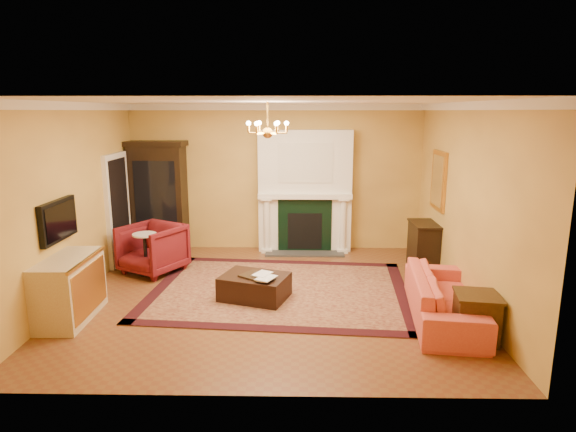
{
  "coord_description": "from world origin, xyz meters",
  "views": [
    {
      "loc": [
        0.43,
        -7.17,
        2.87
      ],
      "look_at": [
        0.3,
        0.3,
        1.23
      ],
      "focal_mm": 30.0,
      "sensor_mm": 36.0,
      "label": 1
    }
  ],
  "objects_px": {
    "console_table": "(423,246)",
    "leather_ottoman": "(255,287)",
    "wingback_armchair": "(152,246)",
    "china_cabinet": "(159,199)",
    "commode": "(69,289)",
    "end_table": "(476,318)",
    "pedestal_table": "(145,251)",
    "coral_sofa": "(444,290)"
  },
  "relations": [
    {
      "from": "leather_ottoman",
      "to": "wingback_armchair",
      "type": "bearing_deg",
      "value": 166.05
    },
    {
      "from": "pedestal_table",
      "to": "china_cabinet",
      "type": "bearing_deg",
      "value": 95.51
    },
    {
      "from": "commode",
      "to": "end_table",
      "type": "relative_size",
      "value": 2.04
    },
    {
      "from": "china_cabinet",
      "to": "console_table",
      "type": "relative_size",
      "value": 2.62
    },
    {
      "from": "pedestal_table",
      "to": "coral_sofa",
      "type": "distance_m",
      "value": 5.08
    },
    {
      "from": "pedestal_table",
      "to": "leather_ottoman",
      "type": "height_order",
      "value": "pedestal_table"
    },
    {
      "from": "commode",
      "to": "console_table",
      "type": "distance_m",
      "value": 5.99
    },
    {
      "from": "pedestal_table",
      "to": "leather_ottoman",
      "type": "xyz_separation_m",
      "value": [
        2.04,
        -1.12,
        -0.24
      ]
    },
    {
      "from": "console_table",
      "to": "leather_ottoman",
      "type": "bearing_deg",
      "value": -152.98
    },
    {
      "from": "wingback_armchair",
      "to": "console_table",
      "type": "bearing_deg",
      "value": 33.26
    },
    {
      "from": "pedestal_table",
      "to": "commode",
      "type": "relative_size",
      "value": 0.63
    },
    {
      "from": "wingback_armchair",
      "to": "commode",
      "type": "xyz_separation_m",
      "value": [
        -0.57,
        -2.01,
        -0.04
      ]
    },
    {
      "from": "wingback_armchair",
      "to": "commode",
      "type": "distance_m",
      "value": 2.09
    },
    {
      "from": "end_table",
      "to": "wingback_armchair",
      "type": "bearing_deg",
      "value": 152.44
    },
    {
      "from": "end_table",
      "to": "leather_ottoman",
      "type": "height_order",
      "value": "end_table"
    },
    {
      "from": "wingback_armchair",
      "to": "pedestal_table",
      "type": "relative_size",
      "value": 1.29
    },
    {
      "from": "wingback_armchair",
      "to": "leather_ottoman",
      "type": "xyz_separation_m",
      "value": [
        1.95,
        -1.23,
        -0.29
      ]
    },
    {
      "from": "pedestal_table",
      "to": "leather_ottoman",
      "type": "relative_size",
      "value": 0.76
    },
    {
      "from": "end_table",
      "to": "console_table",
      "type": "bearing_deg",
      "value": 88.8
    },
    {
      "from": "commode",
      "to": "end_table",
      "type": "bearing_deg",
      "value": -6.75
    },
    {
      "from": "leather_ottoman",
      "to": "coral_sofa",
      "type": "bearing_deg",
      "value": 4.33
    },
    {
      "from": "wingback_armchair",
      "to": "console_table",
      "type": "relative_size",
      "value": 1.17
    },
    {
      "from": "console_table",
      "to": "leather_ottoman",
      "type": "height_order",
      "value": "console_table"
    },
    {
      "from": "coral_sofa",
      "to": "leather_ottoman",
      "type": "height_order",
      "value": "coral_sofa"
    },
    {
      "from": "wingback_armchair",
      "to": "end_table",
      "type": "distance_m",
      "value": 5.51
    },
    {
      "from": "commode",
      "to": "coral_sofa",
      "type": "xyz_separation_m",
      "value": [
        5.23,
        0.1,
        -0.02
      ]
    },
    {
      "from": "end_table",
      "to": "commode",
      "type": "bearing_deg",
      "value": 174.4
    },
    {
      "from": "commode",
      "to": "leather_ottoman",
      "type": "distance_m",
      "value": 2.65
    },
    {
      "from": "commode",
      "to": "console_table",
      "type": "xyz_separation_m",
      "value": [
        5.51,
        2.34,
        -0.03
      ]
    },
    {
      "from": "wingback_armchair",
      "to": "commode",
      "type": "bearing_deg",
      "value": -76.34
    },
    {
      "from": "coral_sofa",
      "to": "leather_ottoman",
      "type": "bearing_deg",
      "value": 83.0
    },
    {
      "from": "coral_sofa",
      "to": "leather_ottoman",
      "type": "xyz_separation_m",
      "value": [
        -2.71,
        0.68,
        -0.23
      ]
    },
    {
      "from": "china_cabinet",
      "to": "coral_sofa",
      "type": "distance_m",
      "value": 5.94
    },
    {
      "from": "console_table",
      "to": "wingback_armchair",
      "type": "bearing_deg",
      "value": -176.7
    },
    {
      "from": "china_cabinet",
      "to": "commode",
      "type": "distance_m",
      "value": 3.48
    },
    {
      "from": "china_cabinet",
      "to": "pedestal_table",
      "type": "height_order",
      "value": "china_cabinet"
    },
    {
      "from": "wingback_armchair",
      "to": "pedestal_table",
      "type": "xyz_separation_m",
      "value": [
        -0.1,
        -0.11,
        -0.05
      ]
    },
    {
      "from": "china_cabinet",
      "to": "commode",
      "type": "height_order",
      "value": "china_cabinet"
    },
    {
      "from": "pedestal_table",
      "to": "wingback_armchair",
      "type": "bearing_deg",
      "value": 49.85
    },
    {
      "from": "console_table",
      "to": "leather_ottoman",
      "type": "relative_size",
      "value": 0.84
    },
    {
      "from": "china_cabinet",
      "to": "end_table",
      "type": "height_order",
      "value": "china_cabinet"
    },
    {
      "from": "china_cabinet",
      "to": "commode",
      "type": "bearing_deg",
      "value": -92.49
    }
  ]
}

